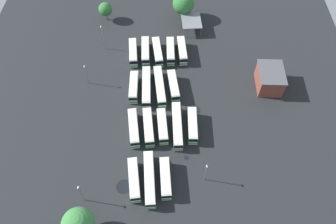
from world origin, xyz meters
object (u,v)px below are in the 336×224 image
object	(u,v)px
bus_row2_slot1	(148,127)
depot_building	(270,79)
bus_row2_slot3	(177,126)
tree_south_edge	(105,9)
bus_row2_slot2	(162,126)
bus_row0_slot2	(157,52)
lamp_post_near_entrance	(86,74)
maintenance_shelter	(191,21)
bus_row0_slot0	(133,52)
bus_row0_slot3	(170,51)
bus_row1_slot0	(134,87)
bus_row1_slot2	(160,86)
lamp_post_by_building	(81,193)
bus_row3_slot1	(150,179)
bus_row1_slot1	(147,87)
bus_row2_slot0	(134,128)
lamp_post_far_corner	(205,172)
bus_row0_slot4	(182,50)
bus_row2_slot4	(192,125)
bus_row3_slot2	(165,178)
bus_row0_slot1	(146,51)
bus_row1_slot3	(173,86)
bus_row3_slot0	(134,180)
tree_north_edge	(183,4)
lamp_post_mid_lot	(103,37)
tree_west_edge	(78,224)

from	to	relation	value
bus_row2_slot1	depot_building	bearing A→B (deg)	115.95
bus_row2_slot3	tree_south_edge	xyz separation A→B (m)	(-46.64, -25.35, 2.58)
bus_row2_slot2	depot_building	bearing A→B (deg)	118.07
bus_row0_slot2	tree_south_edge	size ratio (longest dim) A/B	1.64
lamp_post_near_entrance	maintenance_shelter	bearing A→B (deg)	129.02
bus_row0_slot0	bus_row0_slot3	world-z (taller)	same
bus_row0_slot2	bus_row2_slot2	world-z (taller)	same
bus_row1_slot0	bus_row1_slot2	world-z (taller)	same
bus_row2_slot3	lamp_post_by_building	bearing A→B (deg)	-46.99
lamp_post_by_building	bus_row3_slot1	bearing A→B (deg)	107.61
bus_row1_slot1	bus_row3_slot1	bearing A→B (deg)	4.67
bus_row2_slot1	maintenance_shelter	bearing A→B (deg)	163.68
bus_row1_slot2	bus_row2_slot0	size ratio (longest dim) A/B	1.26
lamp_post_far_corner	bus_row2_slot3	bearing A→B (deg)	-155.25
lamp_post_far_corner	tree_south_edge	size ratio (longest dim) A/B	1.08
bus_row0_slot4	bus_row2_slot3	bearing A→B (deg)	-2.97
bus_row0_slot2	depot_building	bearing A→B (deg)	70.67
bus_row2_slot2	bus_row2_slot4	bearing A→B (deg)	93.19
maintenance_shelter	bus_row3_slot2	bearing A→B (deg)	-7.46
bus_row2_slot1	tree_south_edge	xyz separation A→B (m)	(-47.36, -17.53, 2.58)
bus_row2_slot3	maintenance_shelter	bearing A→B (deg)	173.59
bus_row0_slot1	tree_south_edge	size ratio (longest dim) A/B	1.59
bus_row0_slot0	maintenance_shelter	xyz separation A→B (m)	(-14.09, 19.01, 1.70)
bus_row1_slot3	bus_row3_slot0	xyz separation A→B (m)	(30.26, -9.35, 0.00)
bus_row0_slot4	bus_row3_slot0	bearing A→B (deg)	-14.85
bus_row2_slot4	bus_row3_slot2	bearing A→B (deg)	-24.06
bus_row0_slot2	depot_building	xyz separation A→B (m)	(11.95, 34.07, 1.20)
bus_row2_slot1	bus_row3_slot0	xyz separation A→B (m)	(15.40, -2.70, -0.00)
bus_row3_slot2	lamp_post_by_building	distance (m)	20.26
bus_row1_slot1	tree_north_edge	world-z (taller)	tree_north_edge
tree_north_edge	bus_row2_slot1	bearing A→B (deg)	-11.26
lamp_post_mid_lot	tree_south_edge	distance (m)	15.08
bus_row3_slot0	tree_north_edge	size ratio (longest dim) A/B	1.13
bus_row1_slot3	lamp_post_far_corner	bearing A→B (deg)	15.45
bus_row1_slot3	depot_building	xyz separation A→B (m)	(-2.39, 28.78, 1.20)
bus_row2_slot3	bus_row0_slot3	bearing A→B (deg)	-175.57
lamp_post_by_building	lamp_post_mid_lot	distance (m)	52.44
bus_row2_slot0	lamp_post_by_building	distance (m)	22.49
bus_row1_slot1	lamp_post_by_building	distance (m)	36.85
bus_row3_slot2	tree_south_edge	bearing A→B (deg)	-160.11
bus_row1_slot2	bus_row2_slot2	distance (m)	14.24
bus_row2_slot3	lamp_post_by_building	distance (m)	30.54
bus_row0_slot0	lamp_post_by_building	distance (m)	49.53
depot_building	bus_row3_slot2	bearing A→B (deg)	-43.45
maintenance_shelter	tree_west_edge	size ratio (longest dim) A/B	0.97
lamp_post_by_building	bus_row1_slot3	bearing A→B (deg)	148.85
bus_row0_slot4	lamp_post_by_building	bearing A→B (deg)	-25.42
bus_row2_slot1	tree_south_edge	world-z (taller)	tree_south_edge
bus_row3_slot2	tree_north_edge	bearing A→B (deg)	175.73
bus_row2_slot0	bus_row3_slot0	distance (m)	15.15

